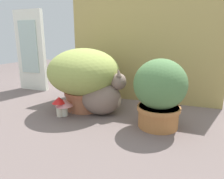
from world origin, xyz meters
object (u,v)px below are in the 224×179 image
Objects in this scene: mushroom_ornament_pink at (65,104)px; mushroom_ornament_red at (59,103)px; grass_planter at (84,75)px; cat at (104,97)px; leafy_planter at (160,92)px.

mushroom_ornament_red is at bearing -136.58° from mushroom_ornament_pink.
grass_planter reaches higher than cat.
grass_planter is at bearing 67.49° from mushroom_ornament_red.
leafy_planter is 0.64m from mushroom_ornament_red.
mushroom_ornament_pink is 0.87× the size of mushroom_ornament_red.
grass_planter is at bearing 166.87° from leafy_planter.
cat is 0.26m from mushroom_ornament_pink.
mushroom_ornament_pink is (-0.23, -0.12, -0.04)m from cat.
mushroom_ornament_red is (-0.26, -0.14, -0.03)m from cat.
cat is at bearing 26.47° from mushroom_ornament_pink.
grass_planter is 0.26m from mushroom_ornament_red.
mushroom_ornament_pink is at bearing -153.53° from cat.
leafy_planter is 0.38m from cat.
grass_planter is at bearing 162.32° from cat.
mushroom_ornament_red reaches higher than mushroom_ornament_pink.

